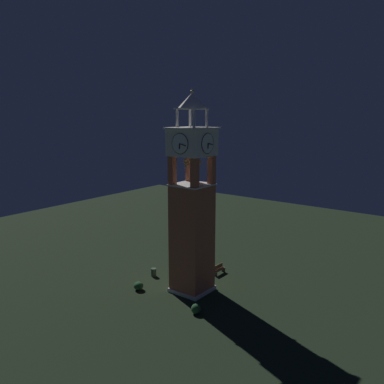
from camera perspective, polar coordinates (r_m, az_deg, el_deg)
The scene contains 8 objects.
ground at distance 38.43m, azimuth -0.00°, elevation -13.64°, with size 80.00×80.00×0.00m, color black.
clock_tower at distance 35.96m, azimuth 0.00°, elevation -2.77°, with size 3.60×3.60×17.96m.
park_bench at distance 41.96m, azimuth 3.80°, elevation -10.76°, with size 0.45×1.60×0.95m.
lamp_post at distance 41.82m, azimuth -2.14°, elevation -8.02°, with size 0.36×0.36×3.39m.
trash_bin at distance 41.53m, azimuth -5.41°, elevation -11.15°, with size 0.52×0.52×0.80m, color #38513D.
shrub_near_entry at distance 34.29m, azimuth 0.54°, elevation -16.08°, with size 0.77×0.77×0.83m, color #28562D.
shrub_left_of_tower at distance 38.70m, azimuth -7.51°, elevation -12.93°, with size 0.89×0.89×0.78m, color #28562D.
shrub_behind_bench at distance 40.41m, azimuth -1.91°, elevation -11.77°, with size 1.18×1.18×0.78m, color #28562D.
Camera 1 is at (-21.22, 27.73, 16.04)m, focal length 38.00 mm.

